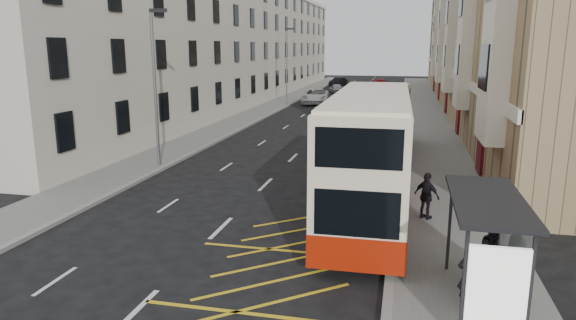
% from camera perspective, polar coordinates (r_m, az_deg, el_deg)
% --- Properties ---
extents(ground, '(200.00, 200.00, 0.00)m').
position_cam_1_polar(ground, '(15.18, -12.79, -12.47)').
color(ground, black).
rests_on(ground, ground).
extents(pavement_right, '(4.00, 120.00, 0.15)m').
position_cam_1_polar(pavement_right, '(42.82, 15.21, 3.75)').
color(pavement_right, '#62625D').
rests_on(pavement_right, ground).
extents(pavement_left, '(3.00, 120.00, 0.15)m').
position_cam_1_polar(pavement_left, '(44.92, -5.00, 4.54)').
color(pavement_left, '#62625D').
rests_on(pavement_left, ground).
extents(kerb_right, '(0.25, 120.00, 0.15)m').
position_cam_1_polar(kerb_right, '(42.78, 12.53, 3.88)').
color(kerb_right, gray).
rests_on(kerb_right, ground).
extents(kerb_left, '(0.25, 120.00, 0.15)m').
position_cam_1_polar(kerb_left, '(44.49, -3.15, 4.49)').
color(kerb_left, gray).
rests_on(kerb_left, ground).
extents(road_markings, '(10.00, 110.00, 0.01)m').
position_cam_1_polar(road_markings, '(58.00, 6.73, 6.26)').
color(road_markings, silver).
rests_on(road_markings, ground).
extents(terrace_right, '(10.75, 79.00, 15.25)m').
position_cam_1_polar(terrace_right, '(58.36, 22.04, 12.88)').
color(terrace_right, '#9F895C').
rests_on(terrace_right, ground).
extents(terrace_left, '(9.18, 79.00, 13.25)m').
position_cam_1_polar(terrace_left, '(61.06, -6.00, 12.71)').
color(terrace_left, beige).
rests_on(terrace_left, ground).
extents(bus_shelter, '(1.65, 4.25, 2.70)m').
position_cam_1_polar(bus_shelter, '(12.84, 21.99, -7.54)').
color(bus_shelter, black).
rests_on(bus_shelter, pavement_right).
extents(guard_railing, '(0.06, 6.56, 1.01)m').
position_cam_1_polar(guard_railing, '(18.89, 12.56, -4.62)').
color(guard_railing, red).
rests_on(guard_railing, pavement_right).
extents(street_lamp_near, '(0.93, 0.18, 8.00)m').
position_cam_1_polar(street_lamp_near, '(27.41, -14.52, 8.63)').
color(street_lamp_near, slate).
rests_on(street_lamp_near, pavement_left).
extents(street_lamp_far, '(0.93, 0.18, 8.00)m').
position_cam_1_polar(street_lamp_far, '(55.77, -0.11, 10.86)').
color(street_lamp_far, slate).
rests_on(street_lamp_far, pavement_left).
extents(double_decker_front, '(2.85, 11.78, 4.68)m').
position_cam_1_polar(double_decker_front, '(19.25, 9.08, 0.55)').
color(double_decker_front, '#FFEBC5').
rests_on(double_decker_front, ground).
extents(double_decker_rear, '(3.04, 10.02, 3.94)m').
position_cam_1_polar(double_decker_rear, '(30.51, 10.56, 4.21)').
color(double_decker_rear, '#FFEBC5').
rests_on(double_decker_rear, ground).
extents(pedestrian_near, '(0.61, 0.41, 1.65)m').
position_cam_1_polar(pedestrian_near, '(13.26, 19.58, -12.11)').
color(pedestrian_near, black).
rests_on(pedestrian_near, pavement_right).
extents(pedestrian_mid, '(1.08, 1.01, 1.77)m').
position_cam_1_polar(pedestrian_mid, '(14.63, 21.80, -9.67)').
color(pedestrian_mid, black).
rests_on(pedestrian_mid, pavement_right).
extents(pedestrian_far, '(1.07, 0.93, 1.73)m').
position_cam_1_polar(pedestrian_far, '(19.33, 15.16, -3.87)').
color(pedestrian_far, black).
rests_on(pedestrian_far, pavement_right).
extents(white_van, '(3.35, 6.27, 1.68)m').
position_cam_1_polar(white_van, '(57.23, 3.09, 7.08)').
color(white_van, white).
rests_on(white_van, ground).
extents(car_silver, '(2.60, 4.14, 1.31)m').
position_cam_1_polar(car_silver, '(69.77, 5.45, 7.89)').
color(car_silver, '#989A9F').
rests_on(car_silver, ground).
extents(car_dark, '(2.72, 4.19, 1.31)m').
position_cam_1_polar(car_dark, '(83.87, 5.61, 8.67)').
color(car_dark, black).
rests_on(car_dark, ground).
extents(car_red, '(3.19, 5.26, 1.42)m').
position_cam_1_polar(car_red, '(79.52, 10.06, 8.37)').
color(car_red, '#93070A').
rests_on(car_red, ground).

